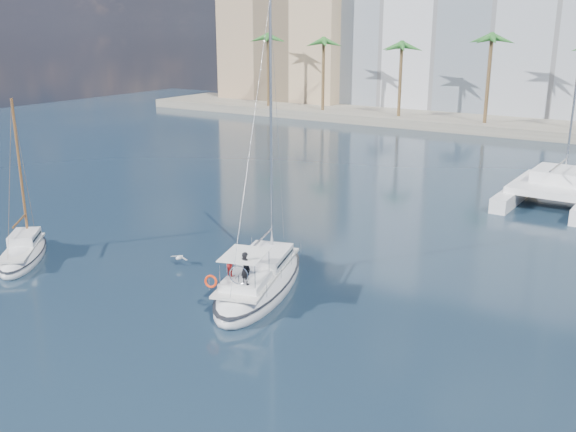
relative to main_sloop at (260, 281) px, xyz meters
The scene contains 10 objects.
ground 0.63m from the main_sloop, 45.09° to the left, with size 160.00×160.00×0.00m, color black.
quay 61.28m from the main_sloop, 89.74° to the left, with size 120.00×14.00×1.20m, color gray.
building_modern 75.43m from the main_sloop, 99.09° to the left, with size 42.00×16.00×28.00m, color silver.
building_tan_left 81.55m from the main_sloop, 121.06° to the left, with size 22.00×14.00×22.00m, color tan.
palm_left 67.18m from the main_sloop, 120.49° to the left, with size 3.60×3.60×12.30m.
palm_centre 58.11m from the main_sloop, 89.73° to the left, with size 3.60×3.60×12.30m.
main_sloop is the anchor object (origin of this frame).
small_sloop 14.62m from the main_sloop, 164.76° to the right, with size 6.01×6.54×9.74m.
catamaran 28.46m from the main_sloop, 70.91° to the left, with size 6.92×13.43×19.23m.
seagull 5.87m from the main_sloop, behind, with size 1.19×0.51×0.22m.
Camera 1 is at (17.55, -25.25, 13.11)m, focal length 40.00 mm.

